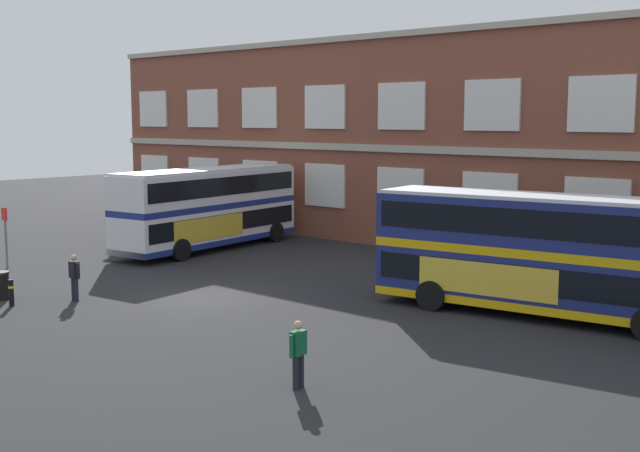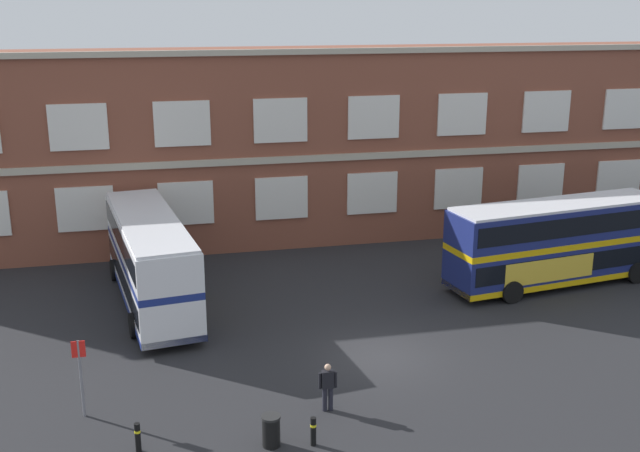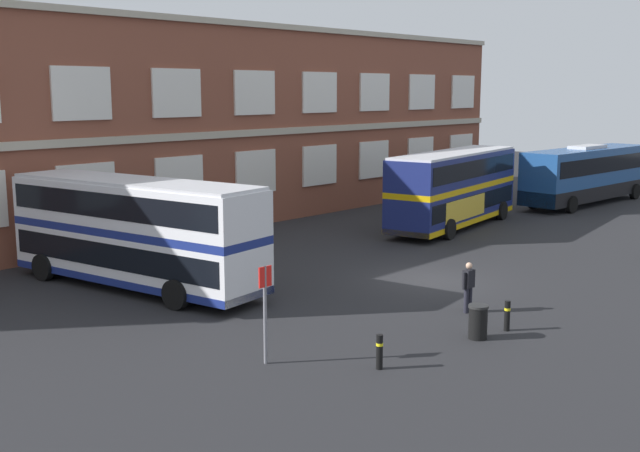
{
  "view_description": "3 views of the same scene",
  "coord_description": "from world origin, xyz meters",
  "px_view_note": "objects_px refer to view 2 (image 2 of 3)",
  "views": [
    {
      "loc": [
        23.3,
        -18.92,
        6.59
      ],
      "look_at": [
        3.35,
        2.88,
        2.68
      ],
      "focal_mm": 46.04,
      "sensor_mm": 36.0,
      "label": 1
    },
    {
      "loc": [
        -8.21,
        -25.9,
        13.19
      ],
      "look_at": [
        -1.44,
        4.03,
        4.21
      ],
      "focal_mm": 43.3,
      "sensor_mm": 36.0,
      "label": 2
    },
    {
      "loc": [
        -24.59,
        -16.64,
        7.32
      ],
      "look_at": [
        -1.85,
        4.13,
        1.89
      ],
      "focal_mm": 43.52,
      "sensor_mm": 36.0,
      "label": 3
    }
  ],
  "objects_px": {
    "double_decker_near": "(150,259)",
    "safety_bollard_east": "(138,437)",
    "station_litter_bin": "(271,431)",
    "double_decker_middle": "(557,242)",
    "second_passenger": "(328,385)",
    "bus_stand_flag": "(81,371)",
    "safety_bollard_west": "(313,431)"
  },
  "relations": [
    {
      "from": "double_decker_near",
      "to": "safety_bollard_east",
      "type": "height_order",
      "value": "double_decker_near"
    },
    {
      "from": "double_decker_near",
      "to": "station_litter_bin",
      "type": "height_order",
      "value": "double_decker_near"
    },
    {
      "from": "double_decker_middle",
      "to": "station_litter_bin",
      "type": "relative_size",
      "value": 10.93
    },
    {
      "from": "second_passenger",
      "to": "station_litter_bin",
      "type": "distance_m",
      "value": 2.79
    },
    {
      "from": "double_decker_near",
      "to": "bus_stand_flag",
      "type": "distance_m",
      "value": 9.78
    },
    {
      "from": "double_decker_middle",
      "to": "safety_bollard_west",
      "type": "xyz_separation_m",
      "value": [
        -14.35,
        -11.19,
        -1.66
      ]
    },
    {
      "from": "safety_bollard_east",
      "to": "station_litter_bin",
      "type": "bearing_deg",
      "value": -8.22
    },
    {
      "from": "safety_bollard_west",
      "to": "safety_bollard_east",
      "type": "relative_size",
      "value": 1.0
    },
    {
      "from": "double_decker_near",
      "to": "double_decker_middle",
      "type": "bearing_deg",
      "value": -4.96
    },
    {
      "from": "station_litter_bin",
      "to": "safety_bollard_east",
      "type": "xyz_separation_m",
      "value": [
        -4.0,
        0.58,
        -0.03
      ]
    },
    {
      "from": "double_decker_near",
      "to": "station_litter_bin",
      "type": "relative_size",
      "value": 10.92
    },
    {
      "from": "double_decker_near",
      "to": "safety_bollard_west",
      "type": "xyz_separation_m",
      "value": [
        4.62,
        -12.84,
        -1.66
      ]
    },
    {
      "from": "double_decker_near",
      "to": "station_litter_bin",
      "type": "bearing_deg",
      "value": -75.07
    },
    {
      "from": "double_decker_middle",
      "to": "station_litter_bin",
      "type": "xyz_separation_m",
      "value": [
        -15.61,
        -10.93,
        -1.63
      ]
    },
    {
      "from": "double_decker_middle",
      "to": "bus_stand_flag",
      "type": "xyz_separation_m",
      "value": [
        -21.36,
        -7.82,
        -0.51
      ]
    },
    {
      "from": "second_passenger",
      "to": "station_litter_bin",
      "type": "height_order",
      "value": "second_passenger"
    },
    {
      "from": "double_decker_near",
      "to": "bus_stand_flag",
      "type": "relative_size",
      "value": 4.17
    },
    {
      "from": "bus_stand_flag",
      "to": "safety_bollard_east",
      "type": "distance_m",
      "value": 3.28
    },
    {
      "from": "bus_stand_flag",
      "to": "safety_bollard_west",
      "type": "height_order",
      "value": "bus_stand_flag"
    },
    {
      "from": "safety_bollard_west",
      "to": "second_passenger",
      "type": "bearing_deg",
      "value": 64.94
    },
    {
      "from": "bus_stand_flag",
      "to": "double_decker_near",
      "type": "bearing_deg",
      "value": 75.84
    },
    {
      "from": "bus_stand_flag",
      "to": "station_litter_bin",
      "type": "bearing_deg",
      "value": -28.42
    },
    {
      "from": "station_litter_bin",
      "to": "safety_bollard_west",
      "type": "relative_size",
      "value": 1.08
    },
    {
      "from": "double_decker_near",
      "to": "station_litter_bin",
      "type": "distance_m",
      "value": 13.12
    },
    {
      "from": "station_litter_bin",
      "to": "safety_bollard_east",
      "type": "distance_m",
      "value": 4.04
    },
    {
      "from": "station_litter_bin",
      "to": "bus_stand_flag",
      "type": "bearing_deg",
      "value": 151.58
    },
    {
      "from": "second_passenger",
      "to": "station_litter_bin",
      "type": "relative_size",
      "value": 1.65
    },
    {
      "from": "bus_stand_flag",
      "to": "safety_bollard_east",
      "type": "bearing_deg",
      "value": -55.42
    },
    {
      "from": "double_decker_middle",
      "to": "safety_bollard_east",
      "type": "relative_size",
      "value": 11.85
    },
    {
      "from": "double_decker_near",
      "to": "double_decker_middle",
      "type": "distance_m",
      "value": 19.04
    },
    {
      "from": "station_litter_bin",
      "to": "safety_bollard_west",
      "type": "distance_m",
      "value": 1.3
    },
    {
      "from": "double_decker_near",
      "to": "safety_bollard_west",
      "type": "bearing_deg",
      "value": -70.2
    }
  ]
}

